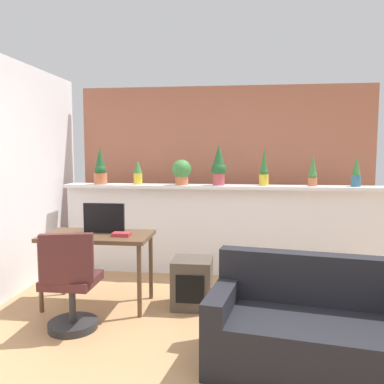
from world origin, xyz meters
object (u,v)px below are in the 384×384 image
(potted_plant_1, at_px, (138,172))
(tv_monitor, at_px, (104,218))
(book_on_desk, at_px, (121,234))
(couch, at_px, (318,332))
(potted_plant_3, at_px, (219,166))
(potted_plant_6, at_px, (356,173))
(potted_plant_2, at_px, (182,171))
(potted_plant_5, at_px, (313,172))
(potted_plant_0, at_px, (100,168))
(office_chair, at_px, (71,289))
(side_cube_shelf, at_px, (192,283))
(desk, at_px, (97,242))
(potted_plant_4, at_px, (264,170))

(potted_plant_1, bearing_deg, tv_monitor, -93.76)
(book_on_desk, xyz_separation_m, couch, (1.75, -0.93, -0.49))
(potted_plant_3, bearing_deg, potted_plant_6, 0.72)
(potted_plant_2, distance_m, couch, 2.75)
(potted_plant_3, bearing_deg, couch, -68.80)
(potted_plant_5, distance_m, tv_monitor, 2.59)
(book_on_desk, bearing_deg, potted_plant_2, 70.85)
(tv_monitor, height_order, book_on_desk, tv_monitor)
(potted_plant_2, relative_size, potted_plant_3, 0.63)
(potted_plant_0, relative_size, office_chair, 0.54)
(potted_plant_0, bearing_deg, potted_plant_1, 6.30)
(side_cube_shelf, xyz_separation_m, couch, (1.05, -1.07, 0.03))
(desk, height_order, office_chair, office_chair)
(book_on_desk, relative_size, couch, 0.11)
(potted_plant_2, relative_size, side_cube_shelf, 0.65)
(potted_plant_1, bearing_deg, side_cube_shelf, -53.20)
(desk, height_order, side_cube_shelf, desk)
(potted_plant_3, relative_size, office_chair, 0.56)
(potted_plant_1, relative_size, tv_monitor, 0.72)
(potted_plant_2, height_order, potted_plant_3, potted_plant_3)
(office_chair, distance_m, book_on_desk, 0.74)
(potted_plant_6, bearing_deg, desk, -157.20)
(potted_plant_1, relative_size, potted_plant_3, 0.61)
(book_on_desk, bearing_deg, potted_plant_0, 117.73)
(desk, relative_size, book_on_desk, 6.21)
(potted_plant_1, height_order, desk, potted_plant_1)
(potted_plant_1, bearing_deg, potted_plant_4, -0.02)
(side_cube_shelf, bearing_deg, desk, -175.89)
(potted_plant_4, xyz_separation_m, potted_plant_5, (0.60, -0.01, -0.02))
(potted_plant_5, height_order, tv_monitor, potted_plant_5)
(potted_plant_3, bearing_deg, office_chair, -123.51)
(office_chair, bearing_deg, potted_plant_0, 100.98)
(potted_plant_2, height_order, office_chair, potted_plant_2)
(potted_plant_6, height_order, side_cube_shelf, potted_plant_6)
(potted_plant_2, xyz_separation_m, couch, (1.32, -2.17, -1.06))
(side_cube_shelf, height_order, couch, couch)
(potted_plant_5, bearing_deg, tv_monitor, -153.97)
(office_chair, bearing_deg, desk, 88.13)
(potted_plant_4, xyz_separation_m, desk, (-1.75, -1.21, -0.69))
(potted_plant_3, xyz_separation_m, office_chair, (-1.20, -1.81, -1.03))
(potted_plant_1, relative_size, potted_plant_6, 0.85)
(potted_plant_3, distance_m, office_chair, 2.40)
(potted_plant_2, relative_size, potted_plant_4, 0.69)
(potted_plant_5, xyz_separation_m, potted_plant_6, (0.52, 0.00, -0.01))
(potted_plant_0, relative_size, book_on_desk, 2.76)
(potted_plant_1, height_order, couch, potted_plant_1)
(tv_monitor, bearing_deg, office_chair, -95.49)
(potted_plant_3, relative_size, couch, 0.31)
(potted_plant_5, height_order, office_chair, potted_plant_5)
(potted_plant_2, relative_size, desk, 0.29)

